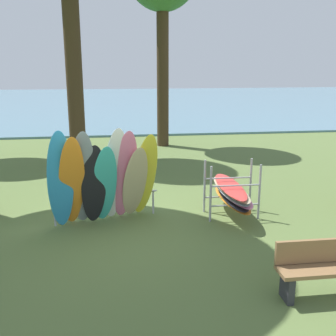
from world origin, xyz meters
TOP-DOWN VIEW (x-y plane):
  - ground_plane at (0.00, 0.00)m, footprint 80.00×80.00m
  - lake_water at (0.00, 29.11)m, footprint 80.00×36.00m
  - leaning_board_pile at (-0.14, 0.31)m, footprint 2.42×1.48m
  - board_storage_rack at (2.70, 0.53)m, footprint 1.15×2.12m
  - park_bench at (3.10, -2.85)m, footprint 1.40×0.41m

SIDE VIEW (x-z plane):
  - ground_plane at x=0.00m, z-range 0.00..0.00m
  - lake_water at x=0.00m, z-range 0.00..0.10m
  - park_bench at x=3.10m, z-range 0.03..0.88m
  - board_storage_rack at x=2.70m, z-range -0.07..1.18m
  - leaning_board_pile at x=-0.14m, z-range -0.09..2.09m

